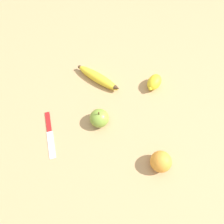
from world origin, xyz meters
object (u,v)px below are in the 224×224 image
(banana, at_px, (98,78))
(paring_knife, at_px, (50,132))
(lemon, at_px, (154,82))
(orange, at_px, (161,161))
(apple, at_px, (99,118))

(banana, xyz_separation_m, paring_knife, (-0.27, 0.11, -0.02))
(lemon, bearing_deg, orange, -166.78)
(orange, relative_size, lemon, 0.82)
(banana, relative_size, lemon, 2.35)
(banana, bearing_deg, apple, -51.58)
(lemon, distance_m, paring_knife, 0.45)
(banana, height_order, lemon, lemon)
(banana, relative_size, orange, 2.87)
(orange, height_order, apple, apple)
(apple, relative_size, lemon, 0.88)
(banana, distance_m, paring_knife, 0.29)
(banana, bearing_deg, paring_knife, -91.05)
(orange, xyz_separation_m, apple, (0.10, 0.24, -0.00))
(orange, distance_m, apple, 0.26)
(banana, distance_m, lemon, 0.22)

